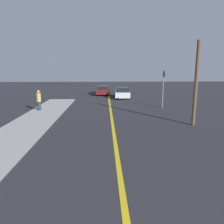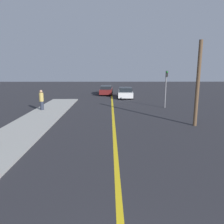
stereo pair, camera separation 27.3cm
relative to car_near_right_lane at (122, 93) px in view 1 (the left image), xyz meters
name	(u,v)px [view 1 (the left image)]	position (x,y,z in m)	size (l,w,h in m)	color
road_center_line	(111,110)	(-1.76, -8.67, -0.64)	(0.20, 60.00, 0.01)	gold
sidewalk_left	(27,127)	(-7.41, -14.31, -0.59)	(3.00, 24.73, 0.12)	#9E9E99
car_near_right_lane	(122,93)	(0.00, 0.00, 0.00)	(2.10, 4.09, 1.35)	silver
car_ahead_center	(103,90)	(-2.55, 3.73, -0.02)	(1.99, 4.82, 1.26)	maroon
pedestrian_mid_group	(39,100)	(-8.15, -8.84, 0.36)	(0.39, 0.39, 1.80)	#282D3D
traffic_light	(163,85)	(3.34, -7.41, 1.57)	(0.18, 0.40, 3.56)	slate
utility_pole	(196,84)	(3.73, -14.02, 2.14)	(0.24, 0.24, 5.58)	brown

